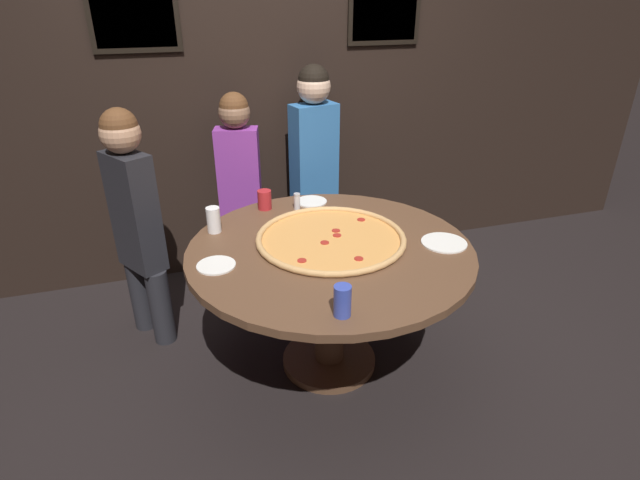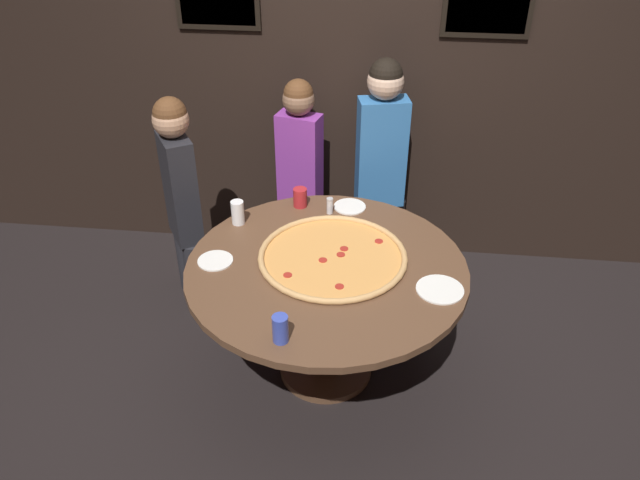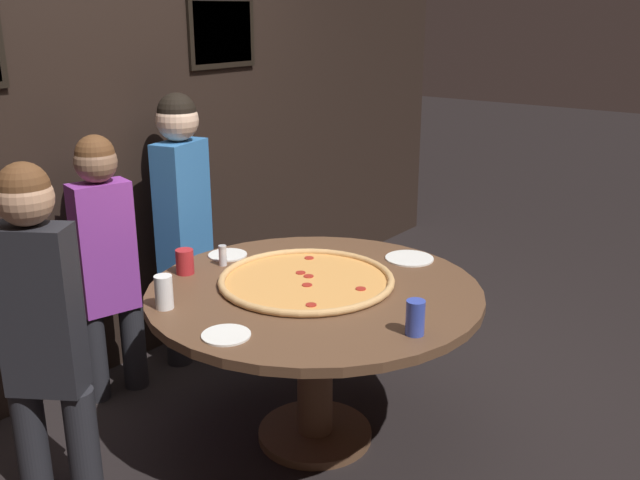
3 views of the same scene
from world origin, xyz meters
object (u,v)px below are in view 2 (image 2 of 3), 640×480
object	(u,v)px
white_plate_near_front	(350,207)
diner_side_left	(300,165)
drink_cup_centre_back	(238,212)
white_plate_right_side	(440,289)
dining_table	(326,288)
white_plate_far_back	(215,261)
giant_pizza	(333,256)
condiment_shaker	(330,206)
drink_cup_beside_pizza	(280,329)
drink_cup_by_shaker	(300,197)
diner_side_right	(381,157)
diner_far_left	(181,193)

from	to	relation	value
white_plate_near_front	diner_side_left	bearing A→B (deg)	127.40
drink_cup_centre_back	white_plate_right_side	world-z (taller)	drink_cup_centre_back
dining_table	drink_cup_centre_back	world-z (taller)	drink_cup_centre_back
drink_cup_centre_back	dining_table	bearing A→B (deg)	-33.07
dining_table	diner_side_left	xyz separation A→B (m)	(-0.29, 1.06, 0.16)
white_plate_far_back	diner_side_left	world-z (taller)	diner_side_left
giant_pizza	condiment_shaker	world-z (taller)	condiment_shaker
drink_cup_beside_pizza	condiment_shaker	xyz separation A→B (m)	(0.11, 1.08, -0.02)
drink_cup_by_shaker	white_plate_near_front	size ratio (longest dim) A/B	0.60
giant_pizza	drink_cup_beside_pizza	size ratio (longest dim) A/B	5.80
giant_pizza	diner_side_right	world-z (taller)	diner_side_right
condiment_shaker	diner_side_left	world-z (taller)	diner_side_left
diner_far_left	diner_side_right	xyz separation A→B (m)	(1.17, 0.49, 0.06)
drink_cup_beside_pizza	white_plate_right_side	size ratio (longest dim) A/B	0.58
white_plate_near_front	diner_side_left	xyz separation A→B (m)	(-0.36, 0.47, 0.01)
giant_pizza	diner_side_right	xyz separation A→B (m)	(0.21, 1.01, 0.08)
giant_pizza	white_plate_right_side	bearing A→B (deg)	-20.79
drink_cup_centre_back	white_plate_right_side	bearing A→B (deg)	-23.94
drink_cup_by_shaker	white_plate_far_back	world-z (taller)	drink_cup_by_shaker
white_plate_far_back	diner_side_right	bearing A→B (deg)	53.71
diner_side_right	giant_pizza	bearing A→B (deg)	65.54
white_plate_far_back	white_plate_right_side	xyz separation A→B (m)	(1.13, -0.11, 0.00)
giant_pizza	white_plate_near_front	xyz separation A→B (m)	(0.05, 0.52, -0.01)
dining_table	diner_side_right	bearing A→B (deg)	77.47
dining_table	diner_side_left	world-z (taller)	diner_side_left
dining_table	white_plate_far_back	size ratio (longest dim) A/B	7.90
white_plate_near_front	condiment_shaker	size ratio (longest dim) A/B	1.93
diner_side_left	diner_far_left	xyz separation A→B (m)	(-0.65, -0.48, 0.02)
dining_table	drink_cup_beside_pizza	xyz separation A→B (m)	(-0.14, -0.57, 0.21)
drink_cup_beside_pizza	giant_pizza	bearing A→B (deg)	75.42
dining_table	white_plate_right_side	distance (m)	0.60
drink_cup_centre_back	white_plate_near_front	size ratio (longest dim) A/B	0.73
drink_cup_by_shaker	condiment_shaker	bearing A→B (deg)	-18.65
dining_table	drink_cup_by_shaker	size ratio (longest dim) A/B	12.73
diner_far_left	white_plate_near_front	bearing A→B (deg)	-121.48
drink_cup_centre_back	drink_cup_by_shaker	distance (m)	0.39
drink_cup_beside_pizza	condiment_shaker	world-z (taller)	drink_cup_beside_pizza
white_plate_right_side	condiment_shaker	xyz separation A→B (m)	(-0.60, 0.65, 0.05)
drink_cup_by_shaker	diner_side_left	bearing A→B (deg)	98.31
condiment_shaker	drink_cup_by_shaker	bearing A→B (deg)	161.35
giant_pizza	drink_cup_beside_pizza	xyz separation A→B (m)	(-0.17, -0.64, 0.05)
diner_side_left	drink_cup_centre_back	bearing A→B (deg)	85.94
condiment_shaker	diner_side_right	size ratio (longest dim) A/B	0.07
condiment_shaker	diner_far_left	world-z (taller)	diner_far_left
giant_pizza	white_plate_near_front	size ratio (longest dim) A/B	4.11
white_plate_right_side	dining_table	bearing A→B (deg)	166.06
drink_cup_centre_back	condiment_shaker	xyz separation A→B (m)	(0.50, 0.17, -0.02)
white_plate_far_back	giant_pizza	bearing A→B (deg)	8.85
drink_cup_centre_back	white_plate_near_front	world-z (taller)	drink_cup_centre_back
giant_pizza	diner_side_right	distance (m)	1.03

